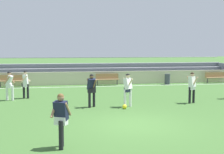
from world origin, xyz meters
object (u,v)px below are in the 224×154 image
(bench_near_bin, at_px, (11,80))
(trash_bin, at_px, (167,79))
(bench_near_wall_gap, at_px, (107,78))
(player_dark_deep_cover, at_px, (61,116))
(player_white_trailing_run, at_px, (128,87))
(soccer_ball, at_px, (125,107))
(bleacher_stand, at_px, (92,72))
(player_white_challenging, at_px, (9,83))
(bench_far_left, at_px, (216,76))
(player_dark_on_ball, at_px, (92,88))
(player_white_wide_left, at_px, (26,82))
(player_white_wide_right, at_px, (192,85))

(bench_near_bin, bearing_deg, trash_bin, -1.16)
(bench_near_wall_gap, xyz_separation_m, player_dark_deep_cover, (-3.51, -14.67, 0.43))
(bench_near_bin, relative_size, trash_bin, 2.14)
(player_white_trailing_run, relative_size, soccer_ball, 7.66)
(bench_near_wall_gap, height_order, bench_near_bin, same)
(bleacher_stand, height_order, player_white_challenging, bleacher_stand)
(trash_bin, bearing_deg, bench_near_wall_gap, 177.11)
(player_dark_deep_cover, xyz_separation_m, soccer_ball, (3.00, 5.33, -0.86))
(bench_near_wall_gap, height_order, player_dark_deep_cover, player_dark_deep_cover)
(bleacher_stand, relative_size, player_dark_deep_cover, 14.99)
(bench_near_wall_gap, bearing_deg, bench_far_left, 0.00)
(player_white_challenging, height_order, player_dark_deep_cover, player_dark_deep_cover)
(player_dark_on_ball, height_order, player_dark_deep_cover, player_dark_on_ball)
(player_white_challenging, bearing_deg, bleacher_stand, 57.61)
(player_white_trailing_run, bearing_deg, bench_near_wall_gap, 88.29)
(player_white_wide_left, xyz_separation_m, soccer_ball, (5.08, -3.90, -0.85))
(player_white_trailing_run, bearing_deg, bleacher_stand, 93.55)
(trash_bin, relative_size, player_white_wide_left, 0.52)
(player_white_wide_left, relative_size, soccer_ball, 7.36)
(player_dark_on_ball, bearing_deg, player_white_wide_right, 2.71)
(bench_far_left, distance_m, player_dark_on_ball, 14.20)
(player_white_wide_right, bearing_deg, player_dark_deep_cover, -137.60)
(player_dark_on_ball, distance_m, player_white_wide_right, 5.38)
(bench_far_left, height_order, player_white_trailing_run, player_white_trailing_run)
(bench_near_bin, xyz_separation_m, player_white_trailing_run, (7.03, -8.90, 0.46))
(bench_near_wall_gap, bearing_deg, bench_near_bin, 180.00)
(bench_near_bin, distance_m, player_white_trailing_run, 11.35)
(bench_near_wall_gap, distance_m, player_white_challenging, 8.79)
(bleacher_stand, xyz_separation_m, player_white_wide_right, (4.31, -11.00, 0.12))
(bench_far_left, xyz_separation_m, bench_near_wall_gap, (-9.19, 0.00, 0.00))
(soccer_ball, bearing_deg, bench_near_wall_gap, 86.86)
(bench_near_bin, xyz_separation_m, soccer_ball, (6.78, -9.35, -0.44))
(trash_bin, xyz_separation_m, soccer_ball, (-5.38, -9.10, -0.31))
(bench_far_left, relative_size, bench_near_bin, 1.00)
(bench_near_wall_gap, height_order, player_dark_on_ball, player_dark_on_ball)
(bench_near_wall_gap, height_order, player_white_challenging, player_white_challenging)
(bench_near_wall_gap, bearing_deg, bleacher_stand, 110.80)
(bleacher_stand, relative_size, player_white_wide_right, 14.80)
(bleacher_stand, height_order, soccer_ball, bleacher_stand)
(bench_near_wall_gap, distance_m, soccer_ball, 9.37)
(bleacher_stand, height_order, bench_near_wall_gap, bleacher_stand)
(soccer_ball, bearing_deg, bleacher_stand, 92.22)
(player_white_wide_right, relative_size, player_dark_deep_cover, 1.01)
(bench_near_bin, relative_size, player_white_trailing_run, 1.07)
(bench_near_wall_gap, distance_m, trash_bin, 4.88)
(player_dark_on_ball, distance_m, soccer_ball, 1.89)
(bleacher_stand, distance_m, player_white_trailing_run, 11.49)
(bench_near_wall_gap, bearing_deg, player_dark_on_ball, -103.25)
(player_white_wide_left, bearing_deg, player_dark_deep_cover, -77.25)
(player_dark_deep_cover, relative_size, player_white_wide_left, 1.01)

